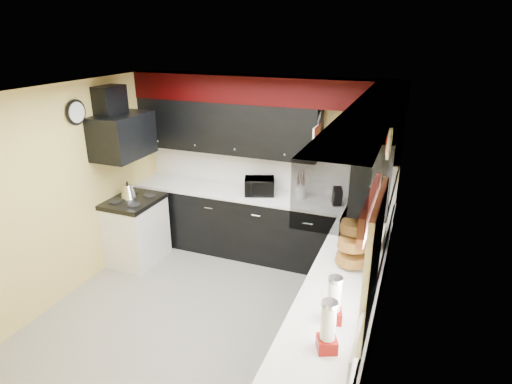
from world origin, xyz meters
TOP-DOWN VIEW (x-y plane):
  - ground at (0.00, 0.00)m, footprint 3.60×3.60m
  - wall_back at (0.00, 1.80)m, footprint 3.60×0.06m
  - wall_right at (1.80, 0.00)m, footprint 0.06×3.60m
  - wall_left at (-1.80, 0.00)m, footprint 0.06×3.60m
  - ceiling at (0.00, 0.00)m, footprint 3.60×3.60m
  - cab_back at (0.00, 1.50)m, footprint 3.60×0.60m
  - cab_right at (1.50, -0.30)m, footprint 0.60×3.00m
  - counter_back at (0.00, 1.50)m, footprint 3.62×0.64m
  - counter_right at (1.50, -0.30)m, footprint 0.64×3.02m
  - splash_back at (0.00, 1.79)m, footprint 3.60×0.02m
  - splash_right at (1.79, 0.00)m, footprint 0.02×3.60m
  - upper_back at (-0.50, 1.62)m, footprint 2.60×0.35m
  - upper_right at (1.62, 0.90)m, footprint 0.35×1.80m
  - soffit_back at (0.00, 1.62)m, footprint 3.60×0.36m
  - soffit_right at (1.62, -0.18)m, footprint 0.36×3.24m
  - stove at (-1.50, 0.75)m, footprint 0.60×0.75m
  - cooktop at (-1.50, 0.75)m, footprint 0.62×0.77m
  - hood at (-1.55, 0.75)m, footprint 0.50×0.78m
  - hood_duct at (-1.68, 0.75)m, footprint 0.24×0.40m
  - window at (1.79, -0.90)m, footprint 0.03×0.86m
  - valance at (1.73, -0.90)m, footprint 0.04×0.88m
  - pan_top at (0.82, 1.55)m, footprint 0.03×0.22m
  - pan_mid at (0.82, 1.42)m, footprint 0.03×0.28m
  - pan_low at (0.82, 1.68)m, footprint 0.03×0.24m
  - cut_board at (0.83, 1.30)m, footprint 0.03×0.26m
  - baskets at (1.52, 0.05)m, footprint 0.27×0.27m
  - clock at (-1.77, 0.25)m, footprint 0.03×0.30m
  - deco_plate at (1.77, -0.35)m, footprint 0.03×0.24m
  - toaster_oven at (0.04, 1.48)m, footprint 0.49×0.45m
  - microwave at (1.51, 0.67)m, footprint 0.37×0.54m
  - utensil_crock at (0.60, 1.55)m, footprint 0.18×0.18m
  - knife_block at (1.10, 1.48)m, footprint 0.15×0.18m
  - kettle at (-1.58, 0.77)m, footprint 0.26×0.26m
  - dispenser_a at (1.53, -0.85)m, footprint 0.16×0.16m
  - dispenser_b at (1.56, -1.18)m, footprint 0.18×0.18m

SIDE VIEW (x-z plane):
  - ground at x=0.00m, z-range 0.00..0.00m
  - stove at x=-1.50m, z-range 0.00..0.86m
  - cab_back at x=0.00m, z-range 0.00..0.90m
  - cab_right at x=1.50m, z-range 0.00..0.90m
  - cooktop at x=-1.50m, z-range 0.86..0.92m
  - counter_back at x=0.00m, z-range 0.90..0.94m
  - counter_right at x=1.50m, z-range 0.90..0.94m
  - kettle at x=-1.58m, z-range 0.92..1.10m
  - utensil_crock at x=0.60m, z-range 0.94..1.11m
  - toaster_oven at x=0.04m, z-range 0.94..1.17m
  - knife_block at x=1.10m, z-range 0.94..1.17m
  - microwave at x=1.51m, z-range 0.94..1.24m
  - dispenser_a at x=1.53m, z-range 0.94..1.29m
  - dispenser_b at x=1.56m, z-range 0.94..1.31m
  - baskets at x=1.52m, z-range 0.93..1.43m
  - splash_back at x=0.00m, z-range 0.94..1.44m
  - splash_right at x=1.79m, z-range 0.94..1.44m
  - wall_back at x=0.00m, z-range 0.00..2.50m
  - wall_right at x=1.80m, z-range 0.00..2.50m
  - wall_left at x=-1.80m, z-range 0.00..2.50m
  - window at x=1.79m, z-range 1.07..2.03m
  - pan_low at x=0.82m, z-range 1.51..1.93m
  - pan_mid at x=0.82m, z-range 1.52..1.98m
  - hood at x=-1.55m, z-range 1.50..2.06m
  - upper_back at x=-0.50m, z-range 1.45..2.15m
  - upper_right at x=1.62m, z-range 1.45..2.15m
  - cut_board at x=0.83m, z-range 1.62..1.98m
  - valance at x=1.73m, z-range 1.85..2.05m
  - pan_top at x=0.82m, z-range 1.80..2.20m
  - clock at x=-1.77m, z-range 2.00..2.30m
  - hood_duct at x=-1.68m, z-range 2.00..2.40m
  - deco_plate at x=1.77m, z-range 2.13..2.37m
  - soffit_back at x=0.00m, z-range 2.15..2.50m
  - soffit_right at x=1.62m, z-range 2.15..2.50m
  - ceiling at x=0.00m, z-range 2.47..2.53m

